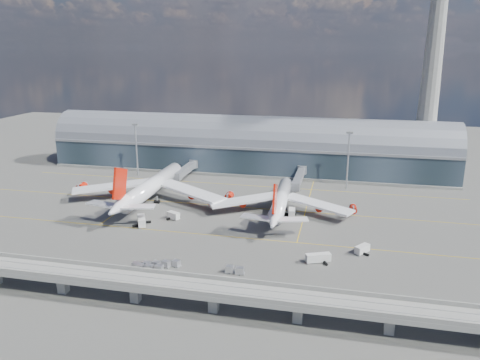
% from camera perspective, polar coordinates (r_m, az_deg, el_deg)
% --- Properties ---
extents(ground, '(500.00, 500.00, 0.00)m').
position_cam_1_polar(ground, '(168.59, -4.64, -5.25)').
color(ground, '#474744').
rests_on(ground, ground).
extents(taxi_lines, '(200.00, 80.12, 0.01)m').
position_cam_1_polar(taxi_lines, '(188.51, -2.64, -2.90)').
color(taxi_lines, gold).
rests_on(taxi_lines, ground).
extents(terminal, '(200.00, 30.00, 28.00)m').
position_cam_1_polar(terminal, '(237.99, 0.89, 3.91)').
color(terminal, '#202D35').
rests_on(terminal, ground).
extents(control_tower, '(19.00, 19.00, 103.00)m').
position_cam_1_polar(control_tower, '(235.95, 22.38, 12.53)').
color(control_tower, gray).
rests_on(control_tower, ground).
extents(guideway, '(220.00, 8.50, 7.20)m').
position_cam_1_polar(guideway, '(119.80, -12.71, -12.03)').
color(guideway, gray).
rests_on(guideway, ground).
extents(floodlight_mast_left, '(3.00, 0.70, 25.70)m').
position_cam_1_polar(floodlight_mast_left, '(231.89, -12.52, 3.80)').
color(floodlight_mast_left, gray).
rests_on(floodlight_mast_left, ground).
extents(floodlight_mast_right, '(3.00, 0.70, 25.70)m').
position_cam_1_polar(floodlight_mast_right, '(210.17, 13.04, 2.54)').
color(floodlight_mast_right, gray).
rests_on(floodlight_mast_right, ground).
extents(airliner_left, '(67.57, 70.94, 21.67)m').
position_cam_1_polar(airliner_left, '(192.73, -10.85, -0.82)').
color(airliner_left, white).
rests_on(airliner_left, ground).
extents(airliner_right, '(56.61, 59.16, 18.77)m').
position_cam_1_polar(airliner_right, '(176.65, 4.97, -2.58)').
color(airliner_right, white).
rests_on(airliner_right, ground).
extents(jet_bridge_left, '(4.40, 28.00, 7.25)m').
position_cam_1_polar(jet_bridge_left, '(222.40, -6.53, 1.33)').
color(jet_bridge_left, gray).
rests_on(jet_bridge_left, ground).
extents(jet_bridge_right, '(4.40, 32.00, 7.25)m').
position_cam_1_polar(jet_bridge_right, '(209.35, 7.23, 0.38)').
color(jet_bridge_right, gray).
rests_on(jet_bridge_right, ground).
extents(service_truck_0, '(5.65, 7.87, 3.13)m').
position_cam_1_polar(service_truck_0, '(169.06, -11.90, -4.91)').
color(service_truck_0, beige).
rests_on(service_truck_0, ground).
extents(service_truck_1, '(5.24, 4.03, 2.76)m').
position_cam_1_polar(service_truck_1, '(172.83, -8.12, -4.33)').
color(service_truck_1, beige).
rests_on(service_truck_1, ground).
extents(service_truck_2, '(7.59, 4.80, 2.66)m').
position_cam_1_polar(service_truck_2, '(140.18, 9.50, -9.34)').
color(service_truck_2, beige).
rests_on(service_truck_2, ground).
extents(service_truck_3, '(4.79, 5.49, 2.57)m').
position_cam_1_polar(service_truck_3, '(148.76, 14.67, -8.16)').
color(service_truck_3, beige).
rests_on(service_truck_3, ground).
extents(service_truck_4, '(2.95, 5.33, 2.97)m').
position_cam_1_polar(service_truck_4, '(174.73, 6.34, -4.00)').
color(service_truck_4, beige).
rests_on(service_truck_4, ground).
extents(service_truck_5, '(5.58, 4.06, 2.52)m').
position_cam_1_polar(service_truck_5, '(199.75, 5.48, -1.48)').
color(service_truck_5, beige).
rests_on(service_truck_5, ground).
extents(cargo_train_0, '(8.49, 2.49, 1.87)m').
position_cam_1_polar(cargo_train_0, '(135.78, -11.01, -10.48)').
color(cargo_train_0, gray).
rests_on(cargo_train_0, ground).
extents(cargo_train_1, '(13.65, 6.24, 1.84)m').
position_cam_1_polar(cargo_train_1, '(137.43, -10.17, -10.11)').
color(cargo_train_1, gray).
rests_on(cargo_train_1, ground).
extents(cargo_train_2, '(5.83, 2.41, 1.93)m').
position_cam_1_polar(cargo_train_2, '(132.14, -0.66, -10.93)').
color(cargo_train_2, gray).
rests_on(cargo_train_2, ground).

